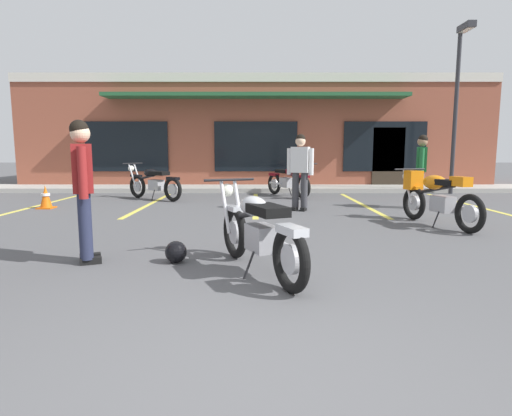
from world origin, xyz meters
The scene contains 14 objects.
ground_plane centered at (0.00, 3.86, 0.00)m, with size 80.00×80.00×0.00m, color #515154.
sidewalk_kerb centered at (0.00, 11.97, 0.07)m, with size 22.00×1.80×0.14m, color #A8A59E.
brick_storefront_building centered at (0.00, 15.85, 1.96)m, with size 16.67×7.26×3.92m.
painted_stall_lines centered at (0.00, 8.37, 0.00)m, with size 10.62×4.80×0.01m.
motorcycle_foreground_classic centered at (0.03, 2.41, 0.46)m, with size 1.14×1.98×0.98m.
motorcycle_red_sportbike centered at (0.94, 10.06, 0.46)m, with size 1.32×1.88×0.98m.
motorcycle_black_cruiser centered at (3.21, 5.40, 0.53)m, with size 0.92×2.06×0.98m.
motorcycle_blue_standard centered at (-2.75, 9.32, 0.46)m, with size 1.79×1.48×0.98m.
person_in_black_shirt centered at (-2.01, 2.82, 0.95)m, with size 0.38×0.59×1.68m.
person_in_shorts_foreground centered at (0.98, 7.22, 0.95)m, with size 0.60×0.37×1.68m.
person_near_building centered at (3.77, 7.58, 0.95)m, with size 0.37×0.60×1.68m.
helmet_on_pavement centered at (-0.94, 2.81, 0.13)m, with size 0.26×0.26×0.26m.
traffic_cone centered at (-4.81, 7.55, 0.26)m, with size 0.34×0.34×0.53m.
parking_lot_lamp_post centered at (5.99, 10.76, 3.18)m, with size 0.24×0.76×4.89m.
Camera 1 is at (0.01, -2.12, 1.33)m, focal length 29.82 mm.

